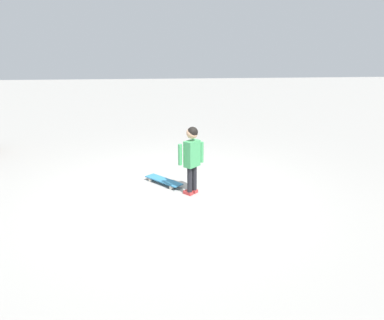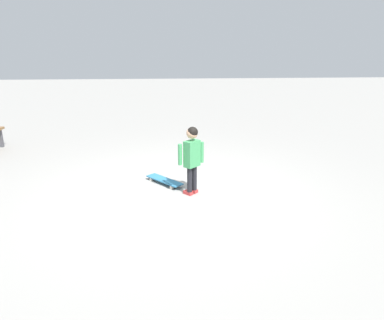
{
  "view_description": "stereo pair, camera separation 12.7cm",
  "coord_description": "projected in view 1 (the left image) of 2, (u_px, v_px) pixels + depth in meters",
  "views": [
    {
      "loc": [
        4.8,
        -0.24,
        2.07
      ],
      "look_at": [
        0.09,
        0.32,
        0.55
      ],
      "focal_mm": 31.04,
      "sensor_mm": 36.0,
      "label": 1
    },
    {
      "loc": [
        4.82,
        -0.11,
        2.07
      ],
      "look_at": [
        0.09,
        0.32,
        0.55
      ],
      "focal_mm": 31.04,
      "sensor_mm": 36.0,
      "label": 2
    }
  ],
  "objects": [
    {
      "name": "child_person",
      "position": [
        192.0,
        153.0,
        4.96
      ],
      "size": [
        0.27,
        0.4,
        1.06
      ],
      "color": "black",
      "rests_on": "ground"
    },
    {
      "name": "ground_plane",
      "position": [
        171.0,
        192.0,
        5.2
      ],
      "size": [
        50.0,
        50.0,
        0.0
      ],
      "primitive_type": "plane",
      "color": "gray"
    },
    {
      "name": "skateboard",
      "position": [
        164.0,
        181.0,
        5.52
      ],
      "size": [
        0.68,
        0.62,
        0.07
      ],
      "color": "teal",
      "rests_on": "ground"
    }
  ]
}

